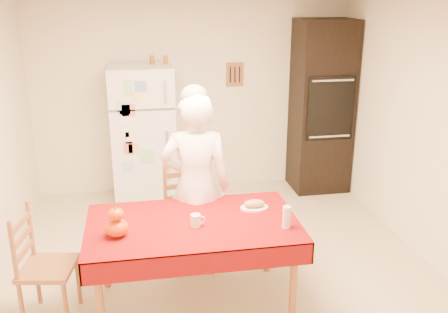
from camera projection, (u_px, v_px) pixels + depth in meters
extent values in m
plane|color=#C8B290|center=(223.00, 274.00, 4.69)|extent=(4.50, 4.50, 0.00)
cube|color=#F3E8CC|center=(192.00, 95.00, 6.39)|extent=(4.00, 0.02, 2.50)
cube|color=#F3E8CC|center=(312.00, 300.00, 2.20)|extent=(4.00, 0.02, 2.50)
cube|color=#F3E8CC|center=(435.00, 136.00, 4.63)|extent=(0.02, 4.50, 2.50)
cube|color=brown|center=(235.00, 74.00, 6.39)|extent=(0.22, 0.02, 0.30)
cube|color=white|center=(143.00, 135.00, 6.06)|extent=(0.75, 0.70, 1.70)
cube|color=silver|center=(165.00, 92.00, 5.57)|extent=(0.03, 0.03, 0.25)
cube|color=silver|center=(168.00, 155.00, 5.81)|extent=(0.03, 0.03, 0.60)
cube|color=black|center=(321.00, 107.00, 6.41)|extent=(0.70, 0.60, 2.20)
cube|color=black|center=(331.00, 109.00, 6.11)|extent=(0.59, 0.02, 0.80)
cylinder|color=brown|center=(100.00, 303.00, 3.66)|extent=(0.06, 0.06, 0.71)
cylinder|color=brown|center=(105.00, 251.00, 4.39)|extent=(0.06, 0.06, 0.71)
cylinder|color=brown|center=(293.00, 283.00, 3.91)|extent=(0.06, 0.06, 0.71)
cylinder|color=brown|center=(268.00, 237.00, 4.64)|extent=(0.06, 0.06, 0.71)
cube|color=brown|center=(193.00, 226.00, 4.03)|extent=(1.60, 0.90, 0.04)
cube|color=#620509|center=(193.00, 223.00, 4.02)|extent=(1.70, 1.00, 0.01)
cylinder|color=brown|center=(174.00, 251.00, 4.67)|extent=(0.04, 0.04, 0.43)
cylinder|color=brown|center=(167.00, 234.00, 4.98)|extent=(0.04, 0.04, 0.43)
cylinder|color=brown|center=(211.00, 245.00, 4.78)|extent=(0.04, 0.04, 0.43)
cylinder|color=brown|center=(202.00, 230.00, 5.08)|extent=(0.04, 0.04, 0.43)
cube|color=brown|center=(188.00, 218.00, 4.80)|extent=(0.47, 0.45, 0.04)
cube|color=brown|center=(183.00, 188.00, 4.88)|extent=(0.36, 0.07, 0.50)
cylinder|color=brown|center=(66.00, 307.00, 3.85)|extent=(0.04, 0.04, 0.43)
cylinder|color=brown|center=(22.00, 307.00, 3.85)|extent=(0.04, 0.04, 0.43)
cylinder|color=brown|center=(78.00, 281.00, 4.19)|extent=(0.04, 0.04, 0.43)
cylinder|color=brown|center=(38.00, 281.00, 4.19)|extent=(0.04, 0.04, 0.43)
cube|color=brown|center=(48.00, 268.00, 3.94)|extent=(0.46, 0.48, 0.04)
cube|color=brown|center=(22.00, 240.00, 3.86)|extent=(0.09, 0.36, 0.50)
imported|color=white|center=(196.00, 187.00, 4.46)|extent=(0.68, 0.50, 1.73)
cylinder|color=white|center=(196.00, 220.00, 3.93)|extent=(0.08, 0.08, 0.10)
ellipsoid|color=red|center=(117.00, 228.00, 3.78)|extent=(0.18, 0.18, 0.13)
ellipsoid|color=#DA4505|center=(116.00, 214.00, 3.74)|extent=(0.12, 0.12, 0.09)
cylinder|color=silver|center=(287.00, 217.00, 3.91)|extent=(0.07, 0.07, 0.18)
cylinder|color=white|center=(254.00, 208.00, 4.26)|extent=(0.24, 0.24, 0.02)
ellipsoid|color=#A48250|center=(254.00, 203.00, 4.24)|extent=(0.18, 0.10, 0.06)
cylinder|color=brown|center=(152.00, 60.00, 5.85)|extent=(0.05, 0.05, 0.10)
cylinder|color=#90551A|center=(152.00, 60.00, 5.85)|extent=(0.05, 0.05, 0.10)
cylinder|color=#975C1B|center=(166.00, 60.00, 5.87)|extent=(0.05, 0.05, 0.10)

